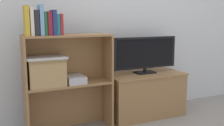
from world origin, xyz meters
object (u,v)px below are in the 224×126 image
Objects in this scene: tv at (145,54)px; magazine_stack at (75,79)px; book_crimson at (61,24)px; laptop at (46,57)px; book_navy at (53,23)px; book_teal at (57,24)px; book_charcoal at (36,23)px; storage_basket_left at (46,71)px; book_maroon at (49,23)px; tv_stand at (144,94)px; book_forest at (45,24)px; book_skyblue at (41,20)px; book_ivory at (31,22)px; book_mustard at (26,21)px.

tv is 3.25× the size of magazine_stack.
book_crimson is at bearing -170.09° from magazine_stack.
laptop is 0.34m from magazine_stack.
book_navy is 1.18× the size of book_teal.
book_charcoal reaches higher than storage_basket_left.
storage_basket_left is 1.38× the size of magazine_stack.
book_teal is (0.07, 0.00, -0.01)m from book_maroon.
tv_stand is at bearing 4.69° from storage_basket_left.
storage_basket_left is at bearing -178.91° from magazine_stack.
book_navy is (-1.01, -0.11, 0.80)m from tv_stand.
book_teal is at bearing 0.00° from book_maroon.
book_crimson reaches higher than laptop.
book_forest is at bearing 180.00° from book_crimson.
laptop is at bearing -178.91° from magazine_stack.
book_skyblue is at bearing -150.87° from storage_basket_left.
book_charcoal reaches higher than tv_stand.
book_crimson is at bearing 0.00° from book_ivory.
book_ivory is 0.45m from storage_basket_left.
book_navy is 0.62× the size of laptop.
tv_stand is 1.40m from book_charcoal.
book_ivory is 1.09× the size of book_charcoal.
book_charcoal reaches higher than tv.
book_mustard is at bearing -176.98° from magazine_stack.
book_navy is at bearing -174.02° from tv_stand.
book_ivory reaches higher than tv_stand.
laptop is at bearing 6.39° from book_mustard.
laptop is at bearing 8.69° from book_ivory.
book_maroon is (-1.05, -0.11, 0.79)m from tv_stand.
book_crimson is 0.53m from magazine_stack.
tv is at bearing 4.83° from book_mustard.
book_teal is (-0.97, -0.11, 0.78)m from tv_stand.
book_maroon is 0.57m from magazine_stack.
book_forest is at bearing -174.41° from tv_stand.
storage_basket_left is at bearing 8.69° from book_ivory.
book_maroon is 0.30m from laptop.
book_charcoal reaches higher than laptop.
laptop is (-0.11, 0.02, -0.29)m from book_teal.
book_teal is at bearing -173.82° from tv_stand.
book_skyblue reaches higher than book_mustard.
tv is 3.54× the size of book_charcoal.
book_teal is (0.18, 0.00, -0.02)m from book_charcoal.
book_maroon is (0.18, 0.00, -0.02)m from book_mustard.
book_ivory reaches higher than book_navy.
book_skyblue is (0.08, 0.00, 0.01)m from book_ivory.
book_ivory is at bearing 180.00° from book_forest.
book_teal is at bearing 0.00° from book_mustard.
book_forest reaches higher than laptop.
tv_stand is 0.87m from magazine_stack.
book_mustard is at bearing 180.00° from book_skyblue.
book_maroon reaches higher than book_teal.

